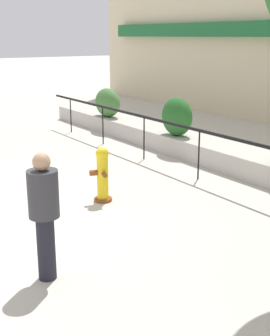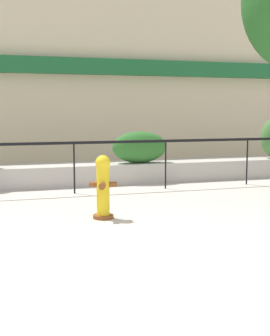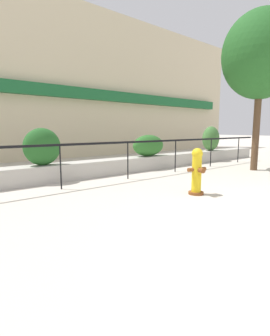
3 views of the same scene
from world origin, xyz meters
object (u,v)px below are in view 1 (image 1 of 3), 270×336
(hedge_bush_1, at_px, (177,117))
(fire_hydrant, at_px, (102,174))
(pedestrian, at_px, (44,209))
(hedge_bush_0, at_px, (107,103))

(hedge_bush_1, height_order, fire_hydrant, hedge_bush_1)
(hedge_bush_1, relative_size, pedestrian, 0.61)
(fire_hydrant, relative_size, pedestrian, 0.62)
(fire_hydrant, height_order, pedestrian, pedestrian)
(hedge_bush_1, xyz_separation_m, fire_hydrant, (2.23, -3.61, -0.47))
(hedge_bush_0, xyz_separation_m, hedge_bush_1, (3.70, 0.00, 0.05))
(hedge_bush_0, distance_m, hedge_bush_1, 3.70)
(hedge_bush_1, height_order, pedestrian, pedestrian)
(hedge_bush_0, relative_size, hedge_bush_1, 1.19)
(hedge_bush_0, distance_m, pedestrian, 9.98)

